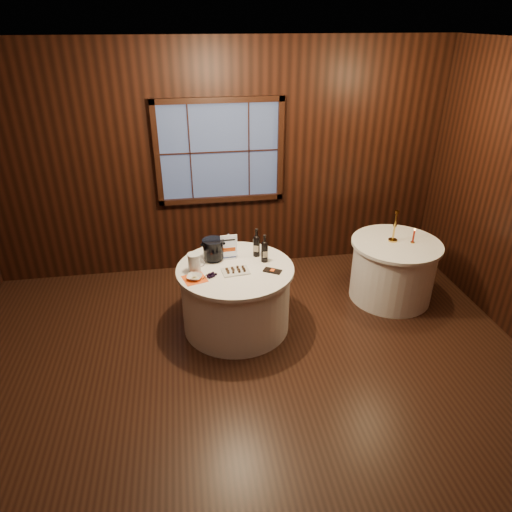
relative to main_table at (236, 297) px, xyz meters
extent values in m
plane|color=black|center=(0.00, -1.00, -0.39)|extent=(6.00, 6.00, 0.00)
cube|color=black|center=(0.00, 1.50, 1.11)|extent=(6.00, 0.02, 3.00)
cube|color=#394978|center=(0.00, 1.47, 1.26)|extent=(1.50, 0.01, 1.20)
cylinder|color=white|center=(0.00, 0.00, -0.02)|extent=(1.20, 1.20, 0.73)
cylinder|color=white|center=(0.00, 0.00, 0.36)|extent=(1.28, 1.28, 0.04)
cylinder|color=white|center=(2.00, 0.30, -0.02)|extent=(1.00, 1.00, 0.73)
cylinder|color=white|center=(2.00, 0.30, 0.36)|extent=(1.08, 1.08, 0.04)
cube|color=#B8B8C0|center=(-0.04, 0.23, 0.39)|extent=(0.16, 0.09, 0.02)
cube|color=#B8B8C0|center=(-0.04, 0.23, 0.54)|extent=(0.02, 0.02, 0.28)
cube|color=white|center=(-0.04, 0.22, 0.54)|extent=(0.19, 0.01, 0.26)
cylinder|color=black|center=(0.27, 0.23, 0.49)|extent=(0.08, 0.08, 0.21)
sphere|color=black|center=(0.27, 0.23, 0.60)|extent=(0.08, 0.08, 0.08)
cylinder|color=black|center=(0.27, 0.23, 0.66)|extent=(0.03, 0.03, 0.10)
cylinder|color=black|center=(0.27, 0.23, 0.70)|extent=(0.03, 0.03, 0.02)
cube|color=beige|center=(0.27, 0.19, 0.49)|extent=(0.06, 0.02, 0.07)
cylinder|color=black|center=(0.34, 0.09, 0.49)|extent=(0.08, 0.08, 0.21)
sphere|color=black|center=(0.34, 0.09, 0.59)|extent=(0.08, 0.08, 0.08)
cylinder|color=black|center=(0.34, 0.09, 0.65)|extent=(0.03, 0.03, 0.09)
cylinder|color=black|center=(0.34, 0.09, 0.69)|extent=(0.03, 0.03, 0.02)
cube|color=beige|center=(0.34, 0.05, 0.49)|extent=(0.06, 0.01, 0.07)
cylinder|color=black|center=(-0.21, 0.22, 0.40)|extent=(0.17, 0.17, 0.03)
cylinder|color=black|center=(-0.21, 0.22, 0.51)|extent=(0.23, 0.23, 0.19)
cylinder|color=black|center=(-0.21, 0.22, 0.62)|extent=(0.24, 0.24, 0.02)
cube|color=silver|center=(-0.01, -0.10, 0.39)|extent=(0.31, 0.22, 0.02)
cube|color=black|center=(0.38, -0.15, 0.39)|extent=(0.21, 0.18, 0.02)
cylinder|color=#382A14|center=(-0.34, -0.17, 0.40)|extent=(0.07, 0.04, 0.04)
cylinder|color=silver|center=(-0.43, 0.00, 0.48)|extent=(0.13, 0.13, 0.19)
cylinder|color=silver|center=(-0.43, 0.00, 0.58)|extent=(0.14, 0.14, 0.01)
torus|color=silver|center=(-0.37, 0.00, 0.49)|extent=(0.10, 0.04, 0.10)
cube|color=#FF5515|center=(-0.44, -0.17, 0.38)|extent=(0.28, 0.28, 0.00)
imported|color=silver|center=(-0.44, -0.17, 0.41)|extent=(0.20, 0.20, 0.04)
cylinder|color=gold|center=(1.96, 0.35, 0.39)|extent=(0.11, 0.11, 0.02)
cylinder|color=gold|center=(1.96, 0.35, 0.57)|extent=(0.02, 0.02, 0.34)
cylinder|color=gold|center=(1.96, 0.35, 0.76)|extent=(0.06, 0.06, 0.03)
cylinder|color=gold|center=(2.18, 0.26, 0.39)|extent=(0.05, 0.05, 0.01)
cylinder|color=#A21C0C|center=(2.18, 0.26, 0.47)|extent=(0.02, 0.02, 0.15)
sphere|color=#FFB23F|center=(2.18, 0.26, 0.56)|extent=(0.02, 0.02, 0.02)
camera|label=1|loc=(-0.47, -4.29, 2.80)|focal=32.00mm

